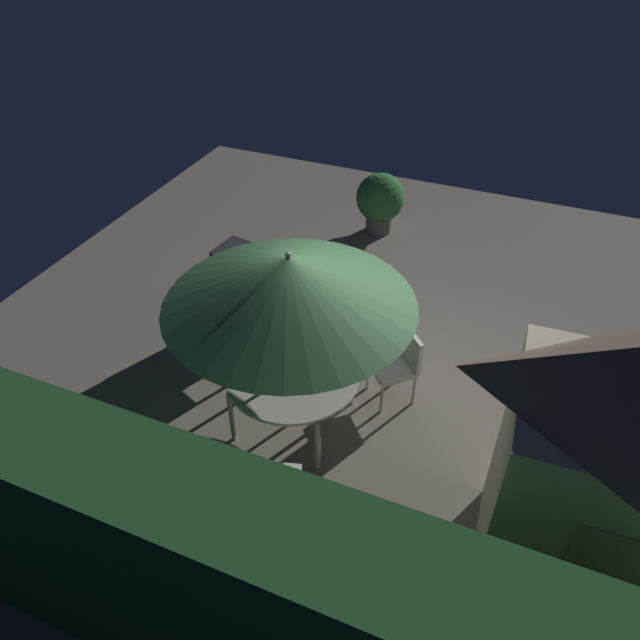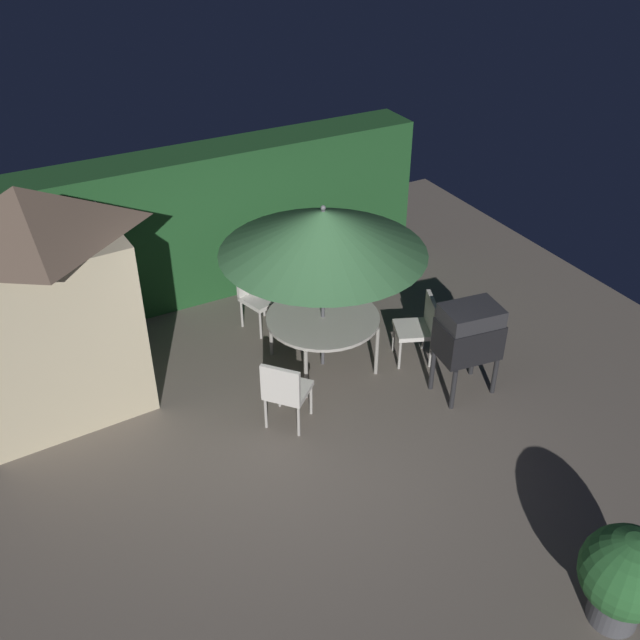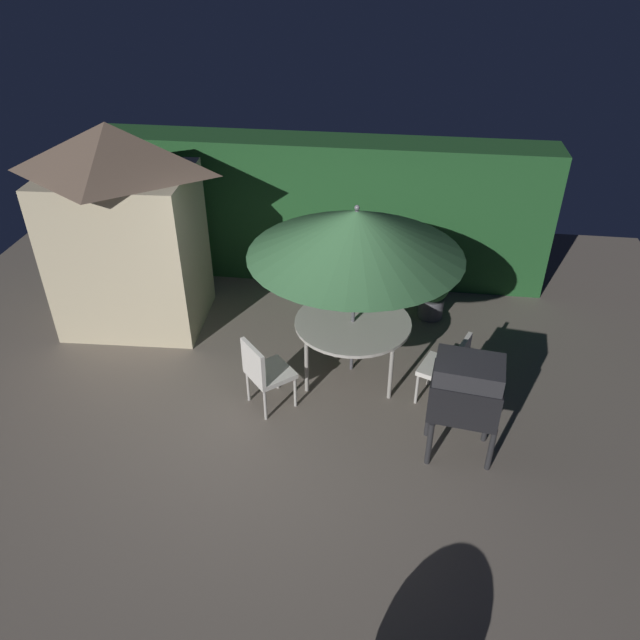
{
  "view_description": "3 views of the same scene",
  "coord_description": "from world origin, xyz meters",
  "px_view_note": "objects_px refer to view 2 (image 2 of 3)",
  "views": [
    {
      "loc": [
        -1.3,
        5.16,
        5.08
      ],
      "look_at": [
        0.77,
        0.21,
        0.83
      ],
      "focal_mm": 33.77,
      "sensor_mm": 36.0,
      "label": 1
    },
    {
      "loc": [
        -2.8,
        -5.5,
        5.58
      ],
      "look_at": [
        0.42,
        0.51,
        1.08
      ],
      "focal_mm": 40.21,
      "sensor_mm": 36.0,
      "label": 2
    },
    {
      "loc": [
        1.16,
        -5.08,
        4.77
      ],
      "look_at": [
        0.38,
        0.7,
        0.92
      ],
      "focal_mm": 34.05,
      "sensor_mm": 36.0,
      "label": 3
    }
  ],
  "objects_px": {
    "bbq_grill": "(469,333)",
    "chair_near_shed": "(257,292)",
    "chair_toward_hedge": "(420,325)",
    "chair_far_side": "(285,390)",
    "patio_table": "(323,320)",
    "potted_plant_by_shed": "(626,575)",
    "potted_plant_by_grill": "(339,272)",
    "patio_umbrella": "(323,231)",
    "garden_shed": "(42,303)"
  },
  "relations": [
    {
      "from": "bbq_grill",
      "to": "potted_plant_by_shed",
      "type": "bearing_deg",
      "value": -103.99
    },
    {
      "from": "patio_table",
      "to": "bbq_grill",
      "type": "distance_m",
      "value": 1.79
    },
    {
      "from": "patio_umbrella",
      "to": "potted_plant_by_grill",
      "type": "relative_size",
      "value": 3.39
    },
    {
      "from": "garden_shed",
      "to": "chair_near_shed",
      "type": "distance_m",
      "value": 2.91
    },
    {
      "from": "chair_near_shed",
      "to": "potted_plant_by_grill",
      "type": "height_order",
      "value": "chair_near_shed"
    },
    {
      "from": "patio_table",
      "to": "chair_far_side",
      "type": "bearing_deg",
      "value": -138.06
    },
    {
      "from": "bbq_grill",
      "to": "chair_far_side",
      "type": "relative_size",
      "value": 1.33
    },
    {
      "from": "chair_toward_hedge",
      "to": "chair_near_shed",
      "type": "bearing_deg",
      "value": 131.4
    },
    {
      "from": "garden_shed",
      "to": "chair_far_side",
      "type": "xyz_separation_m",
      "value": [
        2.15,
        -1.6,
        -0.9
      ]
    },
    {
      "from": "potted_plant_by_grill",
      "to": "potted_plant_by_shed",
      "type": "bearing_deg",
      "value": -95.37
    },
    {
      "from": "patio_umbrella",
      "to": "chair_near_shed",
      "type": "height_order",
      "value": "patio_umbrella"
    },
    {
      "from": "patio_umbrella",
      "to": "bbq_grill",
      "type": "relative_size",
      "value": 2.05
    },
    {
      "from": "chair_far_side",
      "to": "chair_toward_hedge",
      "type": "distance_m",
      "value": 2.12
    },
    {
      "from": "bbq_grill",
      "to": "chair_near_shed",
      "type": "relative_size",
      "value": 1.33
    },
    {
      "from": "patio_umbrella",
      "to": "potted_plant_by_grill",
      "type": "height_order",
      "value": "patio_umbrella"
    },
    {
      "from": "garden_shed",
      "to": "potted_plant_by_shed",
      "type": "distance_m",
      "value": 6.33
    },
    {
      "from": "bbq_grill",
      "to": "chair_toward_hedge",
      "type": "relative_size",
      "value": 1.33
    },
    {
      "from": "chair_near_shed",
      "to": "patio_table",
      "type": "bearing_deg",
      "value": -74.04
    },
    {
      "from": "potted_plant_by_grill",
      "to": "garden_shed",
      "type": "bearing_deg",
      "value": -171.45
    },
    {
      "from": "potted_plant_by_shed",
      "to": "bbq_grill",
      "type": "bearing_deg",
      "value": 76.01
    },
    {
      "from": "chair_toward_hedge",
      "to": "patio_umbrella",
      "type": "bearing_deg",
      "value": 157.66
    },
    {
      "from": "chair_near_shed",
      "to": "chair_far_side",
      "type": "height_order",
      "value": "same"
    },
    {
      "from": "garden_shed",
      "to": "patio_umbrella",
      "type": "distance_m",
      "value": 3.22
    },
    {
      "from": "chair_far_side",
      "to": "chair_near_shed",
      "type": "bearing_deg",
      "value": 74.38
    },
    {
      "from": "patio_table",
      "to": "chair_near_shed",
      "type": "height_order",
      "value": "chair_near_shed"
    },
    {
      "from": "chair_near_shed",
      "to": "potted_plant_by_grill",
      "type": "xyz_separation_m",
      "value": [
        1.36,
        0.15,
        -0.13
      ]
    },
    {
      "from": "chair_toward_hedge",
      "to": "patio_table",
      "type": "bearing_deg",
      "value": 157.66
    },
    {
      "from": "chair_far_side",
      "to": "potted_plant_by_grill",
      "type": "distance_m",
      "value": 2.95
    },
    {
      "from": "garden_shed",
      "to": "potted_plant_by_shed",
      "type": "relative_size",
      "value": 2.78
    },
    {
      "from": "garden_shed",
      "to": "patio_table",
      "type": "relative_size",
      "value": 1.97
    },
    {
      "from": "garden_shed",
      "to": "potted_plant_by_grill",
      "type": "distance_m",
      "value": 4.27
    },
    {
      "from": "garden_shed",
      "to": "bbq_grill",
      "type": "xyz_separation_m",
      "value": [
        4.33,
        -2.05,
        -0.57
      ]
    },
    {
      "from": "patio_umbrella",
      "to": "chair_toward_hedge",
      "type": "distance_m",
      "value": 1.86
    },
    {
      "from": "patio_umbrella",
      "to": "potted_plant_by_shed",
      "type": "height_order",
      "value": "patio_umbrella"
    },
    {
      "from": "patio_table",
      "to": "potted_plant_by_grill",
      "type": "bearing_deg",
      "value": 53.83
    },
    {
      "from": "garden_shed",
      "to": "bbq_grill",
      "type": "bearing_deg",
      "value": -25.32
    },
    {
      "from": "patio_table",
      "to": "potted_plant_by_shed",
      "type": "bearing_deg",
      "value": -83.93
    },
    {
      "from": "patio_table",
      "to": "chair_toward_hedge",
      "type": "bearing_deg",
      "value": -22.34
    },
    {
      "from": "patio_table",
      "to": "potted_plant_by_shed",
      "type": "distance_m",
      "value": 4.43
    },
    {
      "from": "chair_far_side",
      "to": "patio_table",
      "type": "bearing_deg",
      "value": 41.94
    },
    {
      "from": "chair_toward_hedge",
      "to": "potted_plant_by_grill",
      "type": "distance_m",
      "value": 1.87
    },
    {
      "from": "chair_near_shed",
      "to": "chair_far_side",
      "type": "distance_m",
      "value": 2.15
    },
    {
      "from": "bbq_grill",
      "to": "chair_far_side",
      "type": "height_order",
      "value": "bbq_grill"
    },
    {
      "from": "chair_far_side",
      "to": "potted_plant_by_shed",
      "type": "xyz_separation_m",
      "value": [
        1.4,
        -3.56,
        0.04
      ]
    },
    {
      "from": "patio_table",
      "to": "chair_near_shed",
      "type": "relative_size",
      "value": 1.57
    },
    {
      "from": "patio_umbrella",
      "to": "bbq_grill",
      "type": "bearing_deg",
      "value": -45.81
    },
    {
      "from": "bbq_grill",
      "to": "chair_far_side",
      "type": "bearing_deg",
      "value": 168.48
    },
    {
      "from": "patio_table",
      "to": "patio_umbrella",
      "type": "height_order",
      "value": "patio_umbrella"
    },
    {
      "from": "potted_plant_by_grill",
      "to": "bbq_grill",
      "type": "bearing_deg",
      "value": -84.98
    },
    {
      "from": "chair_near_shed",
      "to": "chair_far_side",
      "type": "bearing_deg",
      "value": -105.62
    }
  ]
}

